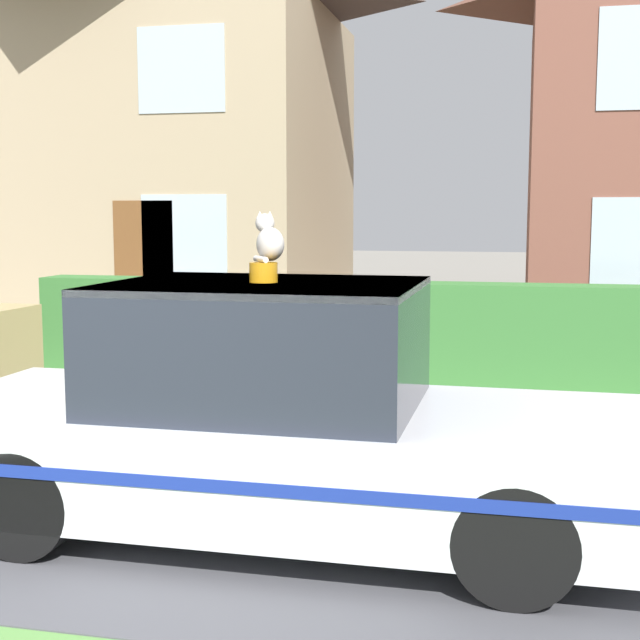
{
  "coord_description": "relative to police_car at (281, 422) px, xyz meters",
  "views": [
    {
      "loc": [
        2.24,
        -2.9,
        1.94
      ],
      "look_at": [
        0.64,
        4.18,
        1.05
      ],
      "focal_mm": 50.0,
      "sensor_mm": 36.0,
      "label": 1
    }
  ],
  "objects": [
    {
      "name": "cat",
      "position": [
        -0.12,
        0.18,
        1.07
      ],
      "size": [
        0.27,
        0.35,
        0.3
      ],
      "rotation": [
        0.0,
        0.0,
        2.17
      ],
      "color": "silver",
      "rests_on": "police_car"
    },
    {
      "name": "road_strip",
      "position": [
        -0.87,
        1.33,
        -0.69
      ],
      "size": [
        28.0,
        5.61,
        0.01
      ],
      "primitive_type": "cube",
      "color": "#4C4C51",
      "rests_on": "ground"
    },
    {
      "name": "police_car",
      "position": [
        0.0,
        0.0,
        0.0
      ],
      "size": [
        4.34,
        1.66,
        1.63
      ],
      "rotation": [
        0.0,
        0.0,
        -0.01
      ],
      "color": "black",
      "rests_on": "road_strip"
    },
    {
      "name": "house_left",
      "position": [
        -5.77,
        10.8,
        3.2
      ],
      "size": [
        7.7,
        5.75,
        7.63
      ],
      "color": "tan",
      "rests_on": "ground"
    },
    {
      "name": "garden_hedge",
      "position": [
        0.04,
        4.91,
        -0.12
      ],
      "size": [
        8.64,
        0.54,
        1.14
      ],
      "primitive_type": "cube",
      "color": "#3D7F38",
      "rests_on": "ground"
    }
  ]
}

